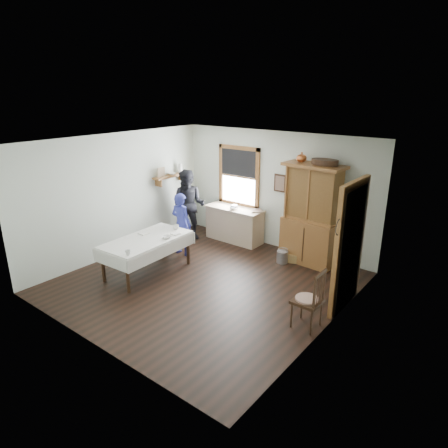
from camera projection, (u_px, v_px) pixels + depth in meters
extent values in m
cube|color=black|center=(205.00, 282.00, 7.76)|extent=(5.00, 5.00, 0.01)
cube|color=silver|center=(203.00, 143.00, 6.88)|extent=(5.00, 5.00, 0.01)
cube|color=beige|center=(275.00, 190.00, 9.18)|extent=(5.00, 0.01, 2.70)
cube|color=beige|center=(85.00, 261.00, 5.46)|extent=(5.00, 0.01, 2.70)
cube|color=beige|center=(118.00, 195.00, 8.78)|extent=(0.01, 5.00, 2.70)
cube|color=beige|center=(333.00, 249.00, 5.86)|extent=(0.01, 5.00, 2.70)
cube|color=white|center=(239.00, 176.00, 9.69)|extent=(1.00, 0.02, 1.30)
cube|color=#97642E|center=(239.00, 148.00, 9.45)|extent=(1.18, 0.06, 0.09)
cube|color=#97642E|center=(238.00, 204.00, 9.90)|extent=(1.18, 0.06, 0.09)
cube|color=#97642E|center=(221.00, 174.00, 9.99)|extent=(0.09, 0.06, 1.48)
cube|color=#97642E|center=(258.00, 180.00, 9.35)|extent=(0.09, 0.06, 1.48)
cube|color=black|center=(238.00, 163.00, 9.55)|extent=(0.98, 0.03, 0.62)
cube|color=#4E4338|center=(351.00, 250.00, 6.61)|extent=(0.03, 0.90, 2.10)
cube|color=#97642E|center=(336.00, 259.00, 6.25)|extent=(0.08, 0.12, 2.10)
cube|color=#97642E|center=(360.00, 240.00, 7.01)|extent=(0.08, 0.12, 2.10)
cube|color=#97642E|center=(356.00, 184.00, 6.27)|extent=(0.08, 1.14, 0.12)
cube|color=#97642E|center=(170.00, 176.00, 9.75)|extent=(0.24, 1.00, 0.04)
cube|color=#97642E|center=(159.00, 183.00, 9.49)|extent=(0.22, 0.03, 0.18)
cube|color=#97642E|center=(182.00, 177.00, 10.08)|extent=(0.22, 0.03, 0.18)
cube|color=tan|center=(161.00, 173.00, 9.49)|extent=(0.03, 0.22, 0.24)
cylinder|color=silver|center=(180.00, 168.00, 9.97)|extent=(0.12, 0.12, 0.22)
cube|color=#372413|center=(280.00, 183.00, 9.00)|extent=(0.30, 0.04, 0.40)
torus|color=black|center=(340.00, 219.00, 6.00)|extent=(0.01, 0.27, 0.27)
cube|color=tan|center=(234.00, 224.00, 9.78)|extent=(1.47, 0.56, 0.84)
cube|color=#97642E|center=(311.00, 215.00, 8.34)|extent=(1.30, 0.69, 2.14)
cube|color=white|center=(147.00, 256.00, 8.08)|extent=(1.05, 1.88, 0.74)
cube|color=#372413|center=(307.00, 298.00, 6.19)|extent=(0.46, 0.46, 1.00)
cube|color=#9B9DA3|center=(282.00, 257.00, 8.62)|extent=(0.29, 0.29, 0.26)
cube|color=#A68A4B|center=(294.00, 258.00, 8.66)|extent=(0.37, 0.32, 0.18)
imported|color=navy|center=(181.00, 226.00, 8.90)|extent=(0.50, 0.34, 1.32)
imported|color=black|center=(189.00, 208.00, 9.79)|extent=(0.96, 0.87, 1.61)
imported|color=silver|center=(176.00, 227.00, 8.48)|extent=(0.15, 0.15, 0.10)
imported|color=silver|center=(128.00, 253.00, 7.17)|extent=(0.12, 0.12, 0.09)
imported|color=silver|center=(167.00, 237.00, 7.98)|extent=(0.23, 0.23, 0.05)
imported|color=#785F50|center=(252.00, 211.00, 9.39)|extent=(0.29, 0.31, 0.02)
imported|color=silver|center=(233.00, 208.00, 9.50)|extent=(0.22, 0.22, 0.06)
imported|color=silver|center=(172.00, 174.00, 9.78)|extent=(0.22, 0.22, 0.05)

